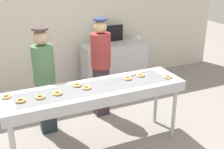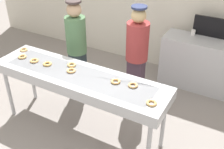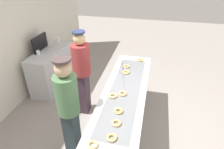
% 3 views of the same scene
% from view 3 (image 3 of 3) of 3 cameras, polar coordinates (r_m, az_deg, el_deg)
% --- Properties ---
extents(ground_plane, '(16.00, 16.00, 0.00)m').
position_cam_3_polar(ground_plane, '(3.70, 3.34, -16.83)').
color(ground_plane, gray).
extents(fryer_conveyor, '(2.51, 0.66, 0.96)m').
position_cam_3_polar(fryer_conveyor, '(3.11, 3.83, -5.76)').
color(fryer_conveyor, '#B7BABF').
rests_on(fryer_conveyor, ground).
extents(glazed_donut_0, '(0.17, 0.17, 0.03)m').
position_cam_3_polar(glazed_donut_0, '(2.26, -5.74, -19.96)').
color(glazed_donut_0, '#E3B16F').
rests_on(glazed_donut_0, fryer_conveyor).
extents(glazed_donut_1, '(0.13, 0.13, 0.03)m').
position_cam_3_polar(glazed_donut_1, '(3.50, 4.18, 0.65)').
color(glazed_donut_1, '#E6AF66').
rests_on(glazed_donut_1, fryer_conveyor).
extents(glazed_donut_2, '(0.14, 0.14, 0.03)m').
position_cam_3_polar(glazed_donut_2, '(2.95, 3.19, -5.62)').
color(glazed_donut_2, '#EEB36B').
rests_on(glazed_donut_2, fryer_conveyor).
extents(glazed_donut_3, '(0.17, 0.17, 0.03)m').
position_cam_3_polar(glazed_donut_3, '(2.64, 1.96, -10.70)').
color(glazed_donut_3, '#E1B45E').
rests_on(glazed_donut_3, fryer_conveyor).
extents(glazed_donut_4, '(0.17, 0.17, 0.03)m').
position_cam_3_polar(glazed_donut_4, '(3.70, 4.32, 2.43)').
color(glazed_donut_4, '#E1AC6A').
rests_on(glazed_donut_4, fryer_conveyor).
extents(glazed_donut_5, '(0.16, 0.16, 0.03)m').
position_cam_3_polar(glazed_donut_5, '(3.98, 8.27, 4.31)').
color(glazed_donut_5, '#E3AE63').
rests_on(glazed_donut_5, fryer_conveyor).
extents(glazed_donut_6, '(0.17, 0.17, 0.03)m').
position_cam_3_polar(glazed_donut_6, '(2.32, -0.06, -18.12)').
color(glazed_donut_6, '#E2AB65').
rests_on(glazed_donut_6, fryer_conveyor).
extents(glazed_donut_7, '(0.17, 0.17, 0.03)m').
position_cam_3_polar(glazed_donut_7, '(2.90, 0.31, -6.29)').
color(glazed_donut_7, '#E0B566').
rests_on(glazed_donut_7, fryer_conveyor).
extents(glazed_donut_8, '(0.18, 0.18, 0.03)m').
position_cam_3_polar(glazed_donut_8, '(2.48, 1.30, -14.11)').
color(glazed_donut_8, '#ECB368').
rests_on(glazed_donut_8, fryer_conveyor).
extents(worker_baker, '(0.33, 0.33, 1.71)m').
position_cam_3_polar(worker_baker, '(3.63, -8.87, 1.37)').
color(worker_baker, '#3C2A36').
rests_on(worker_baker, ground).
extents(worker_assistant, '(0.32, 0.32, 1.68)m').
position_cam_3_polar(worker_assistant, '(2.84, -12.78, -8.84)').
color(worker_assistant, '#233035').
rests_on(worker_assistant, ground).
extents(prep_counter, '(1.38, 0.51, 0.92)m').
position_cam_3_polar(prep_counter, '(4.92, -17.20, 1.82)').
color(prep_counter, '#B7BABF').
rests_on(prep_counter, ground).
extents(paper_cup_0, '(0.07, 0.07, 0.09)m').
position_cam_3_polar(paper_cup_0, '(4.58, -20.95, 6.08)').
color(paper_cup_0, white).
rests_on(paper_cup_0, prep_counter).
extents(paper_cup_1, '(0.07, 0.07, 0.09)m').
position_cam_3_polar(paper_cup_1, '(5.23, -15.69, 9.94)').
color(paper_cup_1, white).
rests_on(paper_cup_1, prep_counter).
extents(menu_display, '(0.55, 0.04, 0.34)m').
position_cam_3_polar(menu_display, '(4.77, -20.51, 8.75)').
color(menu_display, black).
rests_on(menu_display, prep_counter).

